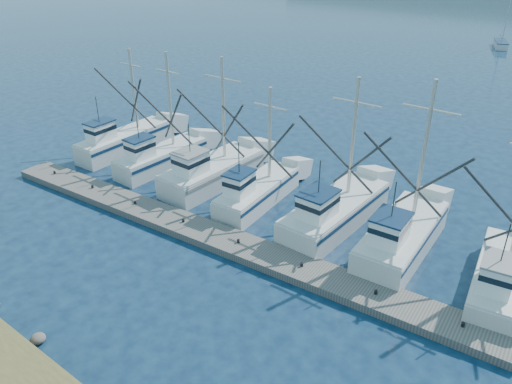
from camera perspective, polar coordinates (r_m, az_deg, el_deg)
ground at (r=22.00m, az=-4.67°, el=-18.15°), size 500.00×500.00×0.00m
floating_dock at (r=28.93m, az=-5.27°, el=-4.92°), size 32.86×4.37×0.44m
trawler_fleet at (r=31.79m, az=1.28°, el=-0.04°), size 31.40×8.73×9.36m
sailboat_far at (r=87.30m, az=26.18°, el=14.93°), size 3.20×5.38×8.10m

